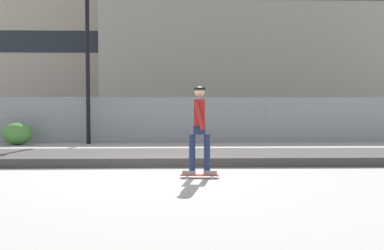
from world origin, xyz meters
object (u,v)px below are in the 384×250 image
at_px(parked_car_far, 369,119).
at_px(shrub_left, 17,134).
at_px(skater, 200,124).
at_px(parked_car_mid, 229,119).
at_px(skateboard, 200,175).
at_px(parked_car_near, 85,119).
at_px(street_lamp, 88,43).

height_order(parked_car_far, shrub_left, parked_car_far).
height_order(skater, parked_car_far, skater).
xyz_separation_m(skater, parked_car_mid, (1.99, 12.02, -0.27)).
height_order(skateboard, parked_car_mid, parked_car_mid).
relative_size(skater, parked_car_mid, 0.40).
xyz_separation_m(skater, parked_car_near, (-4.98, 11.90, -0.27)).
bearing_deg(parked_car_near, parked_car_far, 0.31).
bearing_deg(street_lamp, parked_car_far, 16.90).
bearing_deg(street_lamp, shrub_left, -173.25).
relative_size(parked_car_mid, parked_car_far, 1.00).
relative_size(street_lamp, parked_car_near, 1.41).
xyz_separation_m(parked_car_near, parked_car_far, (13.87, 0.07, 0.00)).
bearing_deg(street_lamp, skateboard, -63.65).
bearing_deg(skater, street_lamp, 116.35).
bearing_deg(street_lamp, parked_car_near, 104.40).
xyz_separation_m(skater, street_lamp, (-3.99, 8.06, 2.84)).
height_order(skateboard, parked_car_far, parked_car_far).
height_order(street_lamp, parked_car_near, street_lamp).
bearing_deg(parked_car_far, skateboard, -126.60).
height_order(street_lamp, parked_car_mid, street_lamp).
relative_size(skateboard, parked_car_far, 0.18).
height_order(skateboard, street_lamp, street_lamp).
height_order(skater, parked_car_near, skater).
relative_size(skateboard, shrub_left, 0.73).
bearing_deg(parked_car_mid, skater, -99.42).
xyz_separation_m(parked_car_mid, parked_car_far, (6.90, -0.04, 0.00)).
height_order(skateboard, parked_car_near, parked_car_near).
bearing_deg(parked_car_mid, shrub_left, -153.67).
distance_m(skateboard, parked_car_far, 14.94).
bearing_deg(parked_car_near, shrub_left, -111.70).
bearing_deg(parked_car_mid, parked_car_far, -0.35).
bearing_deg(skater, parked_car_far, 53.40).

